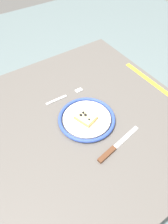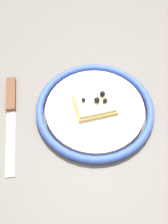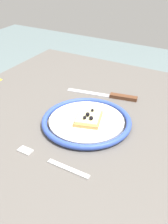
# 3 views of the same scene
# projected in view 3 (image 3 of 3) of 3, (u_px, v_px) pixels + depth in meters

# --- Properties ---
(dining_table) EXTENTS (0.99, 0.94, 0.76)m
(dining_table) POSITION_uv_depth(u_px,v_px,m) (85.00, 156.00, 0.84)
(dining_table) COLOR #5B5651
(dining_table) RESTS_ON ground_plane
(plate) EXTENTS (0.25, 0.25, 0.02)m
(plate) POSITION_uv_depth(u_px,v_px,m) (87.00, 121.00, 0.80)
(plate) COLOR white
(plate) RESTS_ON dining_table
(pizza_slice_near) EXTENTS (0.10, 0.09, 0.03)m
(pizza_slice_near) POSITION_uv_depth(u_px,v_px,m) (90.00, 118.00, 0.79)
(pizza_slice_near) COLOR tan
(pizza_slice_near) RESTS_ON plate
(knife) EXTENTS (0.06, 0.24, 0.01)m
(knife) POSITION_uv_depth(u_px,v_px,m) (114.00, 96.00, 0.94)
(knife) COLOR silver
(knife) RESTS_ON dining_table
(fork) EXTENTS (0.02, 0.20, 0.00)m
(fork) POSITION_uv_depth(u_px,v_px,m) (51.00, 162.00, 0.67)
(fork) COLOR silver
(fork) RESTS_ON dining_table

